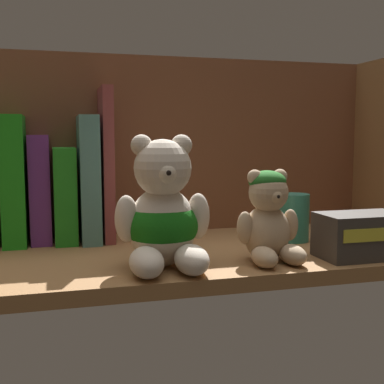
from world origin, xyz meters
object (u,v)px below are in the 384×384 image
Objects in this scene: book_7 at (40,188)px; book_8 at (65,194)px; book_6 at (15,180)px; teddy_bear_larger at (163,216)px; small_product_box at (361,235)px; book_10 at (105,164)px; pillar_candle at (294,217)px; teddy_bear_smaller at (269,218)px; book_9 at (88,178)px.

book_7 is 1.13× the size of book_8.
teddy_bear_larger is (19.38, -21.75, -3.33)cm from book_6.
teddy_bear_larger is 1.44× the size of small_product_box.
book_6 is 1.33× the size of book_8.
book_8 is at bearing 180.00° from book_10.
book_7 is at bearing 151.18° from small_product_box.
book_6 is 45.16cm from pillar_candle.
teddy_bear_larger is 1.37× the size of teddy_bear_smaller.
teddy_bear_smaller is (14.49, -0.56, -0.82)cm from teddy_bear_larger.
book_10 reaches higher than book_6.
teddy_bear_larger reaches higher than teddy_bear_smaller.
teddy_bear_larger is 2.23× the size of pillar_candle.
book_10 is 2.08× the size of small_product_box.
book_6 is 1.18× the size of book_7.
teddy_bear_smaller is at bearing -130.27° from pillar_candle.
book_6 reaches higher than small_product_box.
book_8 is at bearing 162.65° from pillar_candle.
book_6 reaches higher than pillar_candle.
book_8 is 0.75× the size of book_9.
teddy_bear_larger is (11.75, -21.75, -0.83)cm from book_8.
teddy_bear_smaller is 1.62× the size of pillar_candle.
pillar_candle is (43.32, -11.15, -6.23)cm from book_6.
book_10 is 1.98× the size of teddy_bear_smaller.
book_6 is at bearing 146.63° from teddy_bear_smaller.
book_10 is 1.44× the size of teddy_bear_larger.
book_10 is at bearing 103.25° from teddy_bear_larger.
book_9 reaches higher than book_8.
teddy_bear_larger is (15.56, -21.75, -1.83)cm from book_7.
book_6 is 8.03cm from book_8.
book_10 is (10.44, 0.00, 3.80)cm from book_7.
teddy_bear_smaller is (26.24, -22.31, -1.65)cm from book_8.
book_9 is 3.66cm from book_10.
book_8 reaches higher than pillar_candle.
small_product_box is (3.92, -12.74, -0.73)cm from pillar_candle.
book_8 is at bearing 148.90° from small_product_box.
book_7 is (3.82, 0.00, -1.51)cm from book_6.
teddy_bear_larger is at bearing -156.12° from pillar_candle.
book_6 reaches higher than book_7.
book_10 is at bearing 131.32° from teddy_bear_smaller.
book_6 is 53.40cm from small_product_box.
book_10 is 3.21× the size of pillar_candle.
book_10 is at bearing 144.08° from small_product_box.
teddy_bear_smaller is 14.77cm from pillar_candle.
book_7 is 7.72cm from book_9.
book_7 is at bearing 164.23° from pillar_candle.
book_10 is 41.77cm from small_product_box.
book_9 is 34.40cm from pillar_candle.
pillar_candle is (31.93, -11.15, -6.25)cm from book_9.
small_product_box is (27.86, -2.15, -3.62)cm from teddy_bear_larger.
book_9 reaches higher than small_product_box.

